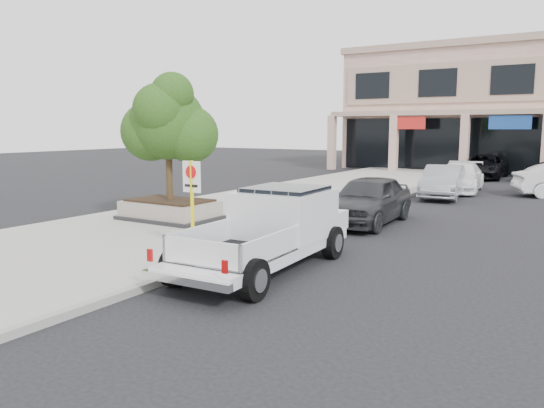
{
  "coord_description": "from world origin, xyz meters",
  "views": [
    {
      "loc": [
        6.09,
        -10.83,
        3.25
      ],
      "look_at": [
        -1.6,
        1.5,
        1.16
      ],
      "focal_mm": 35.0,
      "sensor_mm": 36.0,
      "label": 1
    }
  ],
  "objects_px": {
    "no_parking_sign": "(192,193)",
    "pickup_truck": "(263,231)",
    "curb_car_d": "(483,167)",
    "planter_tree": "(174,123)",
    "curb_car_b": "(443,182)",
    "curb_car_a": "(368,200)",
    "planter": "(170,210)",
    "curb_car_c": "(460,177)"
  },
  "relations": [
    {
      "from": "curb_car_d",
      "to": "planter_tree",
      "type": "bearing_deg",
      "value": -104.89
    },
    {
      "from": "no_parking_sign",
      "to": "pickup_truck",
      "type": "bearing_deg",
      "value": -2.25
    },
    {
      "from": "planter_tree",
      "to": "pickup_truck",
      "type": "bearing_deg",
      "value": -31.33
    },
    {
      "from": "planter",
      "to": "planter_tree",
      "type": "distance_m",
      "value": 2.95
    },
    {
      "from": "curb_car_a",
      "to": "curb_car_d",
      "type": "relative_size",
      "value": 0.88
    },
    {
      "from": "planter",
      "to": "curb_car_a",
      "type": "height_order",
      "value": "curb_car_a"
    },
    {
      "from": "curb_car_b",
      "to": "curb_car_d",
      "type": "xyz_separation_m",
      "value": [
        -0.27,
        11.11,
        0.01
      ]
    },
    {
      "from": "planter_tree",
      "to": "no_parking_sign",
      "type": "bearing_deg",
      "value": -43.25
    },
    {
      "from": "no_parking_sign",
      "to": "curb_car_c",
      "type": "relative_size",
      "value": 0.45
    },
    {
      "from": "planter",
      "to": "curb_car_d",
      "type": "xyz_separation_m",
      "value": [
        5.92,
        22.86,
        0.29
      ]
    },
    {
      "from": "pickup_truck",
      "to": "curb_car_a",
      "type": "height_order",
      "value": "pickup_truck"
    },
    {
      "from": "curb_car_c",
      "to": "pickup_truck",
      "type": "bearing_deg",
      "value": -96.26
    },
    {
      "from": "curb_car_b",
      "to": "no_parking_sign",
      "type": "bearing_deg",
      "value": -105.42
    },
    {
      "from": "no_parking_sign",
      "to": "curb_car_a",
      "type": "relative_size",
      "value": 0.47
    },
    {
      "from": "curb_car_a",
      "to": "curb_car_d",
      "type": "xyz_separation_m",
      "value": [
        0.17,
        19.31,
        -0.06
      ]
    },
    {
      "from": "curb_car_d",
      "to": "curb_car_a",
      "type": "bearing_deg",
      "value": -91.11
    },
    {
      "from": "no_parking_sign",
      "to": "curb_car_d",
      "type": "bearing_deg",
      "value": 85.45
    },
    {
      "from": "planter",
      "to": "planter_tree",
      "type": "xyz_separation_m",
      "value": [
        0.13,
        0.15,
        2.94
      ]
    },
    {
      "from": "curb_car_a",
      "to": "curb_car_b",
      "type": "xyz_separation_m",
      "value": [
        0.44,
        8.2,
        -0.07
      ]
    },
    {
      "from": "planter",
      "to": "pickup_truck",
      "type": "distance_m",
      "value": 6.9
    },
    {
      "from": "pickup_truck",
      "to": "curb_car_b",
      "type": "relative_size",
      "value": 1.27
    },
    {
      "from": "curb_car_a",
      "to": "curb_car_c",
      "type": "xyz_separation_m",
      "value": [
        0.52,
        11.18,
        -0.08
      ]
    },
    {
      "from": "planter_tree",
      "to": "no_parking_sign",
      "type": "relative_size",
      "value": 1.74
    },
    {
      "from": "pickup_truck",
      "to": "curb_car_c",
      "type": "height_order",
      "value": "pickup_truck"
    },
    {
      "from": "no_parking_sign",
      "to": "curb_car_b",
      "type": "distance_m",
      "value": 15.28
    },
    {
      "from": "pickup_truck",
      "to": "curb_car_d",
      "type": "bearing_deg",
      "value": 87.73
    },
    {
      "from": "curb_car_d",
      "to": "no_parking_sign",
      "type": "bearing_deg",
      "value": -95.16
    },
    {
      "from": "curb_car_c",
      "to": "curb_car_d",
      "type": "relative_size",
      "value": 0.93
    },
    {
      "from": "planter",
      "to": "no_parking_sign",
      "type": "distance_m",
      "value": 5.2
    },
    {
      "from": "pickup_truck",
      "to": "curb_car_c",
      "type": "xyz_separation_m",
      "value": [
        0.29,
        18.14,
        -0.18
      ]
    },
    {
      "from": "planter",
      "to": "curb_car_b",
      "type": "distance_m",
      "value": 13.28
    },
    {
      "from": "no_parking_sign",
      "to": "curb_car_a",
      "type": "distance_m",
      "value": 7.18
    },
    {
      "from": "pickup_truck",
      "to": "curb_car_a",
      "type": "bearing_deg",
      "value": 89.54
    },
    {
      "from": "curb_car_c",
      "to": "curb_car_d",
      "type": "distance_m",
      "value": 8.14
    },
    {
      "from": "pickup_truck",
      "to": "curb_car_a",
      "type": "xyz_separation_m",
      "value": [
        -0.24,
        6.96,
        -0.09
      ]
    },
    {
      "from": "planter",
      "to": "curb_car_a",
      "type": "relative_size",
      "value": 0.66
    },
    {
      "from": "curb_car_c",
      "to": "curb_car_a",
      "type": "bearing_deg",
      "value": -98.04
    },
    {
      "from": "planter",
      "to": "curb_car_b",
      "type": "bearing_deg",
      "value": 62.23
    },
    {
      "from": "curb_car_a",
      "to": "curb_car_c",
      "type": "height_order",
      "value": "curb_car_a"
    },
    {
      "from": "curb_car_a",
      "to": "curb_car_d",
      "type": "distance_m",
      "value": 19.31
    },
    {
      "from": "planter_tree",
      "to": "curb_car_d",
      "type": "relative_size",
      "value": 0.72
    },
    {
      "from": "no_parking_sign",
      "to": "curb_car_a",
      "type": "bearing_deg",
      "value": 74.42
    }
  ]
}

